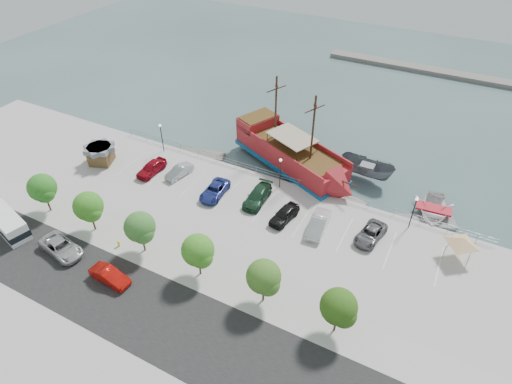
% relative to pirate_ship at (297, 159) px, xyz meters
% --- Properties ---
extents(ground, '(160.00, 160.00, 0.00)m').
position_rel_pirate_ship_xyz_m(ground, '(-0.14, -11.71, -2.13)').
color(ground, '#364E51').
extents(land_slab, '(100.00, 58.00, 1.20)m').
position_rel_pirate_ship_xyz_m(land_slab, '(-0.14, -32.71, -1.73)').
color(land_slab, '#B2B0AC').
rests_on(land_slab, ground).
extents(street, '(100.00, 8.00, 0.04)m').
position_rel_pirate_ship_xyz_m(street, '(-0.14, -27.71, -1.12)').
color(street, black).
rests_on(street, land_slab).
extents(sidewalk, '(100.00, 4.00, 0.05)m').
position_rel_pirate_ship_xyz_m(sidewalk, '(-0.14, -21.71, -1.11)').
color(sidewalk, '#B3B1AB').
rests_on(sidewalk, land_slab).
extents(seawall_railing, '(50.00, 0.06, 1.00)m').
position_rel_pirate_ship_xyz_m(seawall_railing, '(-0.14, -3.91, -0.60)').
color(seawall_railing, gray).
rests_on(seawall_railing, land_slab).
extents(far_shore, '(40.00, 3.00, 0.80)m').
position_rel_pirate_ship_xyz_m(far_shore, '(9.86, 43.29, -1.73)').
color(far_shore, slate).
rests_on(far_shore, ground).
extents(pirate_ship, '(20.28, 13.00, 12.70)m').
position_rel_pirate_ship_xyz_m(pirate_ship, '(0.00, 0.00, 0.00)').
color(pirate_ship, maroon).
rests_on(pirate_ship, ground).
extents(patrol_boat, '(7.60, 3.71, 2.82)m').
position_rel_pirate_ship_xyz_m(patrol_boat, '(8.67, 2.87, -0.72)').
color(patrol_boat, '#53595F').
rests_on(patrol_boat, ground).
extents(speedboat, '(5.29, 7.01, 1.37)m').
position_rel_pirate_ship_xyz_m(speedboat, '(17.83, -0.64, -1.44)').
color(speedboat, white).
rests_on(speedboat, ground).
extents(dock_west, '(7.25, 3.56, 0.40)m').
position_rel_pirate_ship_xyz_m(dock_west, '(-13.88, -2.51, -1.93)').
color(dock_west, slate).
rests_on(dock_west, ground).
extents(dock_mid, '(7.31, 3.71, 0.40)m').
position_rel_pirate_ship_xyz_m(dock_mid, '(6.83, -2.51, -1.93)').
color(dock_mid, gray).
rests_on(dock_mid, ground).
extents(dock_east, '(7.48, 4.70, 0.41)m').
position_rel_pirate_ship_xyz_m(dock_east, '(17.19, -2.51, -1.92)').
color(dock_east, gray).
rests_on(dock_east, ground).
extents(shed, '(3.99, 3.99, 2.55)m').
position_rel_pirate_ship_xyz_m(shed, '(-23.86, -11.30, 0.23)').
color(shed, brown).
rests_on(shed, land_slab).
extents(canopy_tent, '(4.17, 4.17, 3.09)m').
position_rel_pirate_ship_xyz_m(canopy_tent, '(21.22, -7.49, 1.56)').
color(canopy_tent, slate).
rests_on(canopy_tent, land_slab).
extents(street_van, '(5.71, 3.37, 1.49)m').
position_rel_pirate_ship_xyz_m(street_van, '(-15.66, -25.93, -0.38)').
color(street_van, '#A6A6A7').
rests_on(street_van, street).
extents(street_sedan, '(4.44, 1.76, 1.44)m').
position_rel_pirate_ship_xyz_m(street_sedan, '(-8.48, -26.52, -0.41)').
color(street_sedan, '#B20F08').
rests_on(street_sedan, street).
extents(shuttle_bus, '(6.84, 3.89, 2.28)m').
position_rel_pirate_ship_xyz_m(shuttle_bus, '(-23.39, -26.21, -0.02)').
color(shuttle_bus, white).
rests_on(shuttle_bus, street).
extents(fire_hydrant, '(0.26, 0.26, 0.76)m').
position_rel_pirate_ship_xyz_m(fire_hydrant, '(-10.99, -22.51, -0.71)').
color(fire_hydrant, yellow).
rests_on(fire_hydrant, sidewalk).
extents(lamp_post_left, '(0.36, 0.36, 4.28)m').
position_rel_pirate_ship_xyz_m(lamp_post_left, '(-18.14, -5.21, 1.81)').
color(lamp_post_left, black).
rests_on(lamp_post_left, land_slab).
extents(lamp_post_mid, '(0.36, 0.36, 4.28)m').
position_rel_pirate_ship_xyz_m(lamp_post_mid, '(-0.14, -5.21, 1.81)').
color(lamp_post_mid, black).
rests_on(lamp_post_mid, land_slab).
extents(lamp_post_right, '(0.36, 0.36, 4.28)m').
position_rel_pirate_ship_xyz_m(lamp_post_right, '(15.86, -5.21, 1.81)').
color(lamp_post_right, black).
rests_on(lamp_post_right, land_slab).
extents(tree_a, '(3.30, 3.20, 5.00)m').
position_rel_pirate_ship_xyz_m(tree_a, '(-22.00, -21.78, 2.17)').
color(tree_a, '#473321').
rests_on(tree_a, sidewalk).
extents(tree_b, '(3.30, 3.20, 5.00)m').
position_rel_pirate_ship_xyz_m(tree_b, '(-15.00, -21.78, 2.17)').
color(tree_b, '#473321').
rests_on(tree_b, sidewalk).
extents(tree_c, '(3.30, 3.20, 5.00)m').
position_rel_pirate_ship_xyz_m(tree_c, '(-8.00, -21.78, 2.17)').
color(tree_c, '#473321').
rests_on(tree_c, sidewalk).
extents(tree_d, '(3.30, 3.20, 5.00)m').
position_rel_pirate_ship_xyz_m(tree_d, '(-1.00, -21.78, 2.17)').
color(tree_d, '#473321').
rests_on(tree_d, sidewalk).
extents(tree_e, '(3.30, 3.20, 5.00)m').
position_rel_pirate_ship_xyz_m(tree_e, '(6.00, -21.78, 2.17)').
color(tree_e, '#473321').
rests_on(tree_e, sidewalk).
extents(tree_f, '(3.30, 3.20, 5.00)m').
position_rel_pirate_ship_xyz_m(tree_f, '(13.00, -21.78, 2.17)').
color(tree_f, '#473321').
rests_on(tree_f, sidewalk).
extents(parked_car_a, '(2.09, 4.73, 1.58)m').
position_rel_pirate_ship_xyz_m(parked_car_a, '(-16.32, -10.15, -0.34)').
color(parked_car_a, maroon).
rests_on(parked_car_a, land_slab).
extents(parked_car_b, '(2.20, 4.28, 1.34)m').
position_rel_pirate_ship_xyz_m(parked_car_b, '(-12.72, -9.01, -0.46)').
color(parked_car_b, '#A0A5AA').
rests_on(parked_car_b, land_slab).
extents(parked_car_c, '(2.62, 5.10, 1.38)m').
position_rel_pirate_ship_xyz_m(parked_car_c, '(-6.52, -10.33, -0.44)').
color(parked_car_c, navy).
rests_on(parked_car_c, land_slab).
extents(parked_car_d, '(2.36, 5.35, 1.53)m').
position_rel_pirate_ship_xyz_m(parked_car_d, '(-1.33, -8.95, -0.36)').
color(parked_car_d, '#1B3F28').
rests_on(parked_car_d, land_slab).
extents(parked_car_e, '(2.53, 4.70, 1.52)m').
position_rel_pirate_ship_xyz_m(parked_car_e, '(2.89, -10.48, -0.37)').
color(parked_car_e, black).
rests_on(parked_car_e, land_slab).
extents(parked_car_f, '(2.16, 5.12, 1.64)m').
position_rel_pirate_ship_xyz_m(parked_car_f, '(6.90, -10.22, -0.31)').
color(parked_car_f, silver).
rests_on(parked_car_f, land_slab).
extents(parked_car_g, '(3.06, 5.12, 1.33)m').
position_rel_pirate_ship_xyz_m(parked_car_g, '(12.45, -8.99, -0.46)').
color(parked_car_g, '#59595C').
rests_on(parked_car_g, land_slab).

